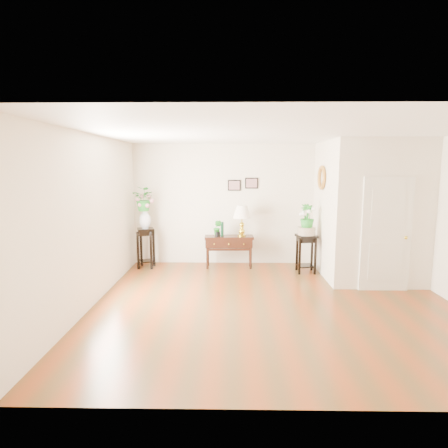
{
  "coord_description": "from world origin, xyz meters",
  "views": [
    {
      "loc": [
        -0.74,
        -5.98,
        2.26
      ],
      "look_at": [
        -0.86,
        1.3,
        1.16
      ],
      "focal_mm": 30.0,
      "sensor_mm": 36.0,
      "label": 1
    }
  ],
  "objects_px": {
    "console_table": "(229,252)",
    "plant_stand_a": "(146,248)",
    "table_lamp": "(242,221)",
    "plant_stand_b": "(306,254)"
  },
  "relations": [
    {
      "from": "console_table",
      "to": "plant_stand_a",
      "type": "distance_m",
      "value": 1.88
    },
    {
      "from": "table_lamp",
      "to": "plant_stand_b",
      "type": "bearing_deg",
      "value": -14.74
    },
    {
      "from": "table_lamp",
      "to": "plant_stand_b",
      "type": "relative_size",
      "value": 0.85
    },
    {
      "from": "plant_stand_a",
      "to": "plant_stand_b",
      "type": "distance_m",
      "value": 3.57
    },
    {
      "from": "console_table",
      "to": "plant_stand_a",
      "type": "relative_size",
      "value": 1.21
    },
    {
      "from": "plant_stand_b",
      "to": "table_lamp",
      "type": "bearing_deg",
      "value": 165.26
    },
    {
      "from": "console_table",
      "to": "plant_stand_a",
      "type": "xyz_separation_m",
      "value": [
        -1.88,
        -0.03,
        0.09
      ]
    },
    {
      "from": "console_table",
      "to": "plant_stand_a",
      "type": "height_order",
      "value": "plant_stand_a"
    },
    {
      "from": "table_lamp",
      "to": "plant_stand_a",
      "type": "bearing_deg",
      "value": -179.19
    },
    {
      "from": "plant_stand_a",
      "to": "plant_stand_b",
      "type": "bearing_deg",
      "value": -5.35
    }
  ]
}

